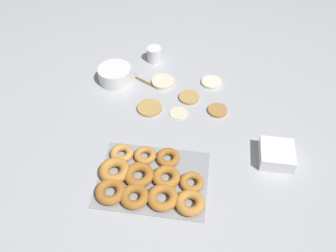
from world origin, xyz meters
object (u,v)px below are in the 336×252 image
Objects in this scene: pancake_4 at (189,97)px; donut_tray at (147,180)px; pancake_3 at (150,108)px; spatula at (131,75)px; batter_bowl at (115,75)px; pancake_1 at (212,82)px; pancake_2 at (217,110)px; container_stack at (276,154)px; pancake_5 at (179,112)px; pancake_0 at (163,82)px; paper_cup at (154,54)px.

pancake_4 is 0.23× the size of donut_tray.
donut_tray reaches higher than pancake_3.
spatula is (-0.13, 0.23, -0.00)m from pancake_3.
batter_bowl reaches higher than pancake_3.
pancake_4 is (0.17, 0.10, 0.00)m from pancake_3.
pancake_4 is 0.33m from spatula.
batter_bowl is at bearing -174.41° from pancake_1.
batter_bowl reaches higher than pancake_2.
pancake_2 is 0.34m from container_stack.
pancake_4 reaches higher than spatula.
pancake_5 is 0.39m from donut_tray.
pancake_1 is at bearing -151.80° from spatula.
pancake_2 is 0.91× the size of pancake_4.
pancake_0 is at bearing 117.48° from pancake_5.
pancake_2 is (0.04, -0.19, 0.00)m from pancake_1.
pancake_3 is at bearing 177.32° from pancake_5.
paper_cup is (0.16, 0.19, 0.00)m from batter_bowl.
pancake_1 is at bearing 39.37° from pancake_3.
paper_cup is at bearing 49.59° from batter_bowl.
pancake_5 is at bearing -64.92° from paper_cup.
pancake_3 is 0.13m from pancake_5.
pancake_1 is at bearing 101.10° from pancake_2.
paper_cup is 0.31× the size of spatula.
container_stack reaches higher than spatula.
donut_tray is 0.62m from batter_bowl.
donut_tray is (-0.11, -0.49, 0.01)m from pancake_4.
pancake_1 is 0.47m from batter_bowl.
pancake_0 is 0.58m from donut_tray.
pancake_0 reaches higher than spatula.
pancake_4 is 0.48m from container_stack.
pancake_1 is 0.20m from pancake_2.
container_stack reaches higher than donut_tray.
batter_bowl reaches higher than pancake_5.
pancake_3 is at bearing 150.05° from spatula.
pancake_2 is 0.54× the size of batter_bowl.
batter_bowl reaches higher than pancake_1.
container_stack is (0.41, -0.21, 0.03)m from pancake_5.
pancake_0 is at bearing 141.90° from container_stack.
pancake_5 is at bearing 79.52° from donut_tray.
donut_tray is at bearing -100.48° from pancake_5.
pancake_2 is 0.52m from batter_bowl.
paper_cup is at bearing 112.27° from pancake_0.
batter_bowl is (-0.26, 0.57, 0.02)m from donut_tray.
batter_bowl is 1.20× the size of container_stack.
donut_tray is 2.59× the size of batter_bowl.
batter_bowl reaches higher than donut_tray.
pancake_2 is 1.05× the size of pancake_5.
pancake_0 is 1.33× the size of pancake_5.
batter_bowl is at bearing 163.85° from pancake_2.
pancake_1 is 0.16m from pancake_4.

